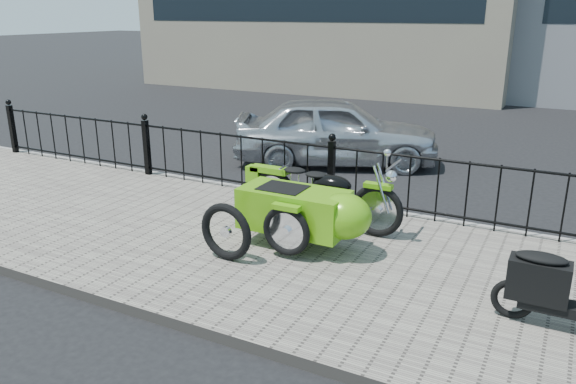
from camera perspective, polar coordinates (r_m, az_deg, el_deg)
The scene contains 8 objects.
ground at distance 7.36m, azimuth 0.28°, elevation -5.07°, with size 120.00×120.00×0.00m, color black.
sidewalk at distance 6.93m, azimuth -1.63°, elevation -6.05°, with size 30.00×3.80×0.12m, color #686058.
curb at distance 8.56m, azimuth 4.70°, elevation -1.33°, with size 30.00×0.10×0.12m, color gray.
iron_fence at distance 8.27m, azimuth 4.42°, elevation 1.83°, with size 14.11×0.11×1.08m.
motorcycle_sidecar at distance 6.82m, azimuth 2.47°, elevation -1.62°, with size 2.28×1.48×0.98m.
scooter at distance 5.64m, azimuth 26.41°, elevation -9.00°, with size 1.45×0.42×0.98m.
spare_tire at distance 6.48m, azimuth -6.33°, elevation -4.04°, with size 0.69×0.69×0.10m, color black.
sedan_car at distance 10.93m, azimuth 4.90°, elevation 6.21°, with size 1.56×3.89×1.32m, color silver.
Camera 1 is at (3.10, -6.02, 2.88)m, focal length 35.00 mm.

